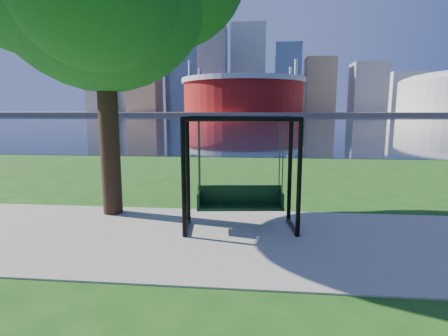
# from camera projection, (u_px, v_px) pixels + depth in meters

# --- Properties ---
(ground) EXTENTS (900.00, 900.00, 0.00)m
(ground) POSITION_uv_depth(u_px,v_px,m) (217.00, 230.00, 7.50)
(ground) COLOR #1E5114
(ground) RESTS_ON ground
(path) EXTENTS (120.00, 4.00, 0.03)m
(path) POSITION_uv_depth(u_px,v_px,m) (214.00, 238.00, 7.01)
(path) COLOR #9E937F
(path) RESTS_ON ground
(river) EXTENTS (900.00, 180.00, 0.02)m
(river) POSITION_uv_depth(u_px,v_px,m) (256.00, 120.00, 107.69)
(river) COLOR black
(river) RESTS_ON ground
(far_bank) EXTENTS (900.00, 228.00, 2.00)m
(far_bank) POSITION_uv_depth(u_px,v_px,m) (258.00, 113.00, 307.91)
(far_bank) COLOR #937F60
(far_bank) RESTS_ON ground
(stadium) EXTENTS (83.00, 83.00, 32.00)m
(stadium) POSITION_uv_depth(u_px,v_px,m) (243.00, 94.00, 237.02)
(stadium) COLOR maroon
(stadium) RESTS_ON far_bank
(skyline) EXTENTS (392.00, 66.00, 96.50)m
(skyline) POSITION_uv_depth(u_px,v_px,m) (254.00, 74.00, 315.89)
(skyline) COLOR gray
(skyline) RESTS_ON far_bank
(swing) EXTENTS (2.47, 1.28, 2.43)m
(swing) POSITION_uv_depth(u_px,v_px,m) (240.00, 176.00, 7.36)
(swing) COLOR black
(swing) RESTS_ON ground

